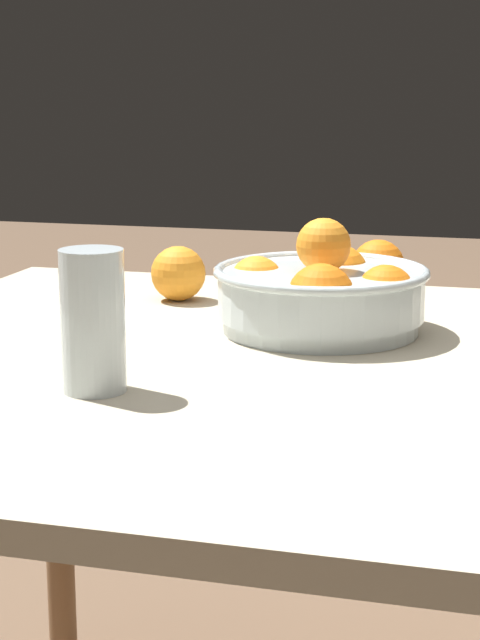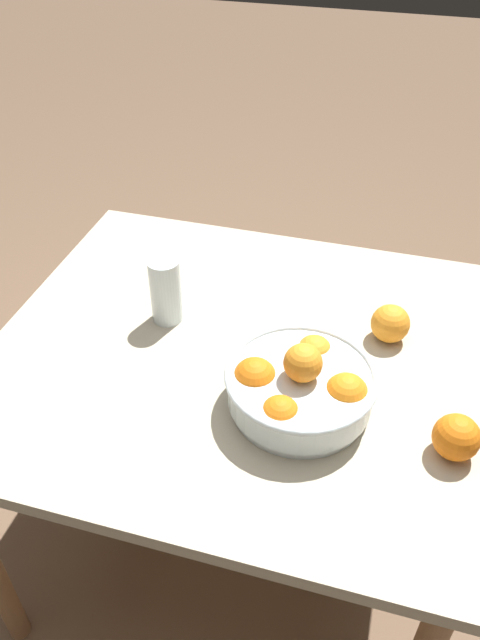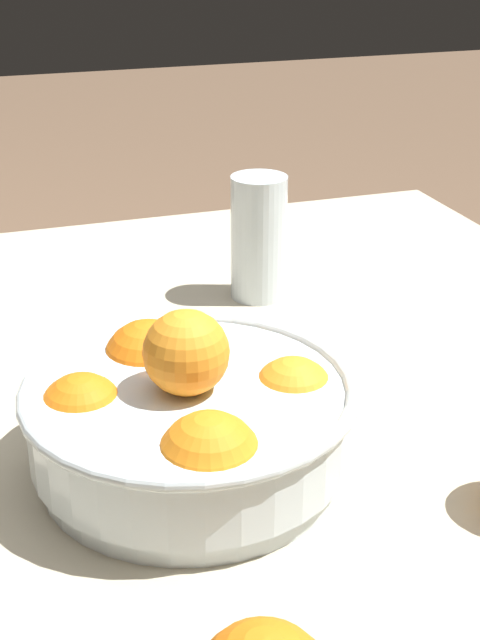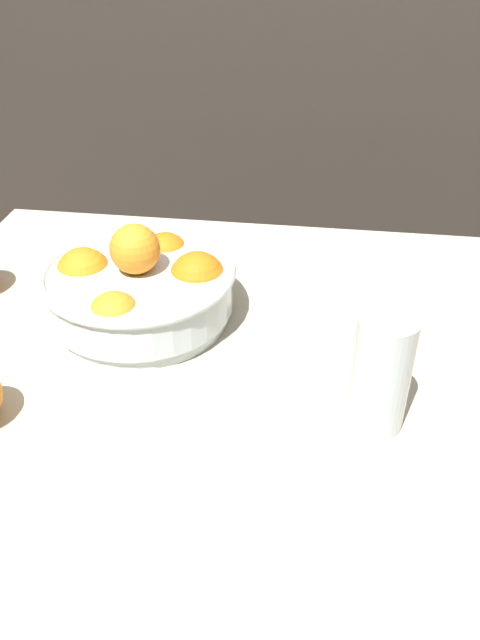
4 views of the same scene
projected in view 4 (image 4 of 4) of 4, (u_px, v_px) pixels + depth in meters
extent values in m
cube|color=#B7AD93|center=(234.00, 389.00, 0.82)|extent=(1.02, 0.91, 0.03)
cylinder|color=#936B47|center=(63.00, 374.00, 1.39)|extent=(0.05, 0.05, 0.68)
cylinder|color=#936B47|center=(476.00, 412.00, 1.29)|extent=(0.05, 0.05, 0.68)
cylinder|color=silver|center=(142.00, 312.00, 0.92)|extent=(0.25, 0.25, 0.02)
cylinder|color=silver|center=(140.00, 289.00, 0.90)|extent=(0.27, 0.27, 0.06)
torus|color=silver|center=(138.00, 271.00, 0.88)|extent=(0.28, 0.28, 0.01)
sphere|color=orange|center=(198.00, 280.00, 0.89)|extent=(0.08, 0.08, 0.08)
sphere|color=orange|center=(166.00, 256.00, 0.96)|extent=(0.07, 0.07, 0.07)
sphere|color=orange|center=(84.00, 275.00, 0.91)|extent=(0.08, 0.08, 0.08)
sphere|color=orange|center=(115.00, 319.00, 0.82)|extent=(0.07, 0.07, 0.07)
sphere|color=orange|center=(135.00, 249.00, 0.86)|extent=(0.07, 0.07, 0.07)
cylinder|color=#F4A314|center=(378.00, 389.00, 0.71)|extent=(0.06, 0.06, 0.11)
cylinder|color=silver|center=(381.00, 374.00, 0.70)|extent=(0.07, 0.07, 0.15)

